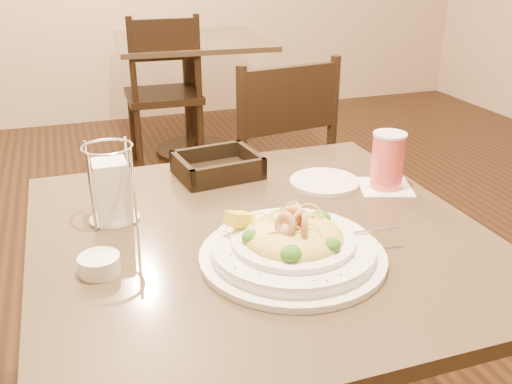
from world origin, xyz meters
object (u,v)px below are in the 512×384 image
object	(u,v)px
dining_chair_far	(164,90)
drink_glass	(388,161)
napkin_caddy	(112,189)
dining_chair_near	(270,171)
main_table	(259,326)
butter_ramekin	(99,264)
bread_basket	(218,168)
side_plate	(324,182)
background_table	(192,76)
pasta_bowl	(293,244)

from	to	relation	value
dining_chair_far	drink_glass	world-z (taller)	dining_chair_far
napkin_caddy	drink_glass	bearing A→B (deg)	-3.11
dining_chair_near	drink_glass	bearing A→B (deg)	81.79
main_table	butter_ramekin	xyz separation A→B (m)	(-0.32, -0.06, 0.25)
bread_basket	drink_glass	bearing A→B (deg)	-30.16
side_plate	bread_basket	bearing A→B (deg)	148.67
background_table	dining_chair_far	world-z (taller)	dining_chair_far
drink_glass	butter_ramekin	world-z (taller)	drink_glass
dining_chair_far	bread_basket	bearing A→B (deg)	85.39
napkin_caddy	side_plate	size ratio (longest dim) A/B	1.00
main_table	dining_chair_near	bearing A→B (deg)	68.30
dining_chair_far	butter_ramekin	xyz separation A→B (m)	(-0.53, -2.35, 0.26)
main_table	dining_chair_far	size ratio (longest dim) A/B	0.97
background_table	drink_glass	world-z (taller)	drink_glass
dining_chair_near	pasta_bowl	world-z (taller)	dining_chair_near
drink_glass	butter_ramekin	distance (m)	0.71
bread_basket	pasta_bowl	bearing A→B (deg)	-87.47
main_table	bread_basket	distance (m)	0.41
pasta_bowl	side_plate	distance (m)	0.38
background_table	napkin_caddy	xyz separation A→B (m)	(-0.72, -2.41, 0.31)
pasta_bowl	drink_glass	xyz separation A→B (m)	(0.34, 0.24, 0.04)
dining_chair_near	side_plate	size ratio (longest dim) A/B	5.51
main_table	side_plate	bearing A→B (deg)	38.39
napkin_caddy	bread_basket	bearing A→B (deg)	32.43
napkin_caddy	butter_ramekin	size ratio (longest dim) A/B	2.27
background_table	drink_glass	xyz separation A→B (m)	(-0.08, -2.44, 0.30)
dining_chair_near	drink_glass	distance (m)	0.83
dining_chair_far	drink_glass	size ratio (longest dim) A/B	6.06
dining_chair_near	napkin_caddy	bearing A→B (deg)	40.97
main_table	pasta_bowl	distance (m)	0.29
pasta_bowl	napkin_caddy	distance (m)	0.41
pasta_bowl	butter_ramekin	distance (m)	0.35
bread_basket	napkin_caddy	size ratio (longest dim) A/B	1.29
main_table	napkin_caddy	xyz separation A→B (m)	(-0.27, 0.15, 0.31)
background_table	dining_chair_far	distance (m)	0.35
dining_chair_near	napkin_caddy	distance (m)	1.02
background_table	bread_basket	xyz separation A→B (m)	(-0.44, -2.23, 0.25)
drink_glass	bread_basket	xyz separation A→B (m)	(-0.36, 0.21, -0.05)
bread_basket	background_table	bearing A→B (deg)	78.80
drink_glass	bread_basket	size ratio (longest dim) A/B	0.71
background_table	main_table	bearing A→B (deg)	-99.85
background_table	butter_ramekin	size ratio (longest dim) A/B	12.84
main_table	bread_basket	size ratio (longest dim) A/B	4.15
pasta_bowl	side_plate	world-z (taller)	pasta_bowl
butter_ramekin	bread_basket	bearing A→B (deg)	49.70
dining_chair_near	dining_chair_far	size ratio (longest dim) A/B	1.00
main_table	dining_chair_far	distance (m)	2.30
drink_glass	napkin_caddy	xyz separation A→B (m)	(-0.63, 0.03, 0.00)
dining_chair_near	drink_glass	size ratio (longest dim) A/B	6.06
pasta_bowl	side_plate	xyz separation A→B (m)	(0.21, 0.31, -0.03)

